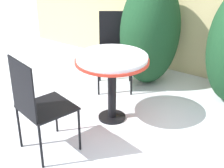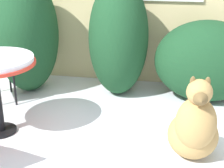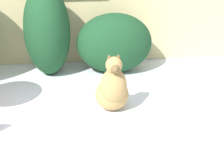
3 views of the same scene
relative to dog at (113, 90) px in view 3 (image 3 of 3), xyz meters
name	(u,v)px [view 3 (image 3 of 3)]	position (x,y,z in m)	size (l,w,h in m)	color
ground_plane	(53,127)	(-0.76, -0.32, -0.31)	(16.00, 16.00, 0.00)	white
shrub_middle	(47,31)	(-0.88, 1.39, 0.41)	(0.73, 0.89, 1.44)	#194223
shrub_right	(114,43)	(0.18, 1.35, 0.18)	(1.23, 0.80, 0.98)	#194223
dog	(113,90)	(0.00, 0.00, 0.00)	(0.46, 0.62, 0.81)	tan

